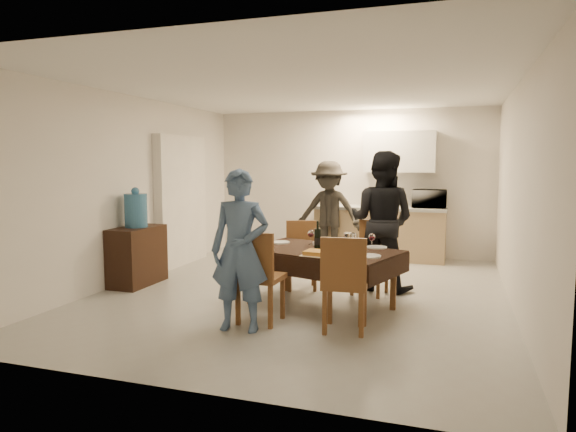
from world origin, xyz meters
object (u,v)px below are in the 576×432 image
object	(u,v)px
microwave	(429,199)
person_kitchen	(329,211)
person_near	(240,250)
person_far	(382,221)
console	(137,256)
water_jug	(136,210)
wine_bottle	(318,235)
dining_table	(321,252)
savoury_tart	(321,253)
water_pitcher	(350,242)

from	to	relation	value
microwave	person_kitchen	world-z (taller)	person_kitchen
person_near	person_kitchen	size ratio (longest dim) A/B	0.95
person_near	person_far	xyz separation A→B (m)	(1.10, 2.10, 0.10)
person_far	console	bearing A→B (deg)	25.51
water_jug	wine_bottle	bearing A→B (deg)	-4.95
dining_table	person_kitchen	xyz separation A→B (m)	(-0.58, 2.77, 0.20)
water_jug	savoury_tart	size ratio (longest dim) A/B	1.17
savoury_tart	water_pitcher	bearing A→B (deg)	52.85
dining_table	water_pitcher	world-z (taller)	water_pitcher
console	person_kitchen	xyz separation A→B (m)	(2.08, 2.50, 0.45)
dining_table	savoury_tart	distance (m)	0.40
water_jug	microwave	distance (m)	4.73
person_kitchen	microwave	bearing A→B (deg)	15.52
microwave	water_jug	bearing A→B (deg)	38.52
water_pitcher	person_far	size ratio (longest dim) A/B	0.12
water_jug	water_pitcher	bearing A→B (deg)	-6.18
microwave	person_kitchen	size ratio (longest dim) A/B	0.33
person_near	person_far	bearing A→B (deg)	55.48
savoury_tart	person_far	bearing A→B (deg)	72.53
person_kitchen	console	bearing A→B (deg)	-129.81
water_pitcher	microwave	bearing A→B (deg)	78.11
water_pitcher	person_far	distance (m)	1.13
water_jug	microwave	xyz separation A→B (m)	(3.70, 2.95, 0.04)
water_pitcher	dining_table	bearing A→B (deg)	171.87
person_far	water_jug	bearing A→B (deg)	25.51
dining_table	microwave	size ratio (longest dim) A/B	3.54
person_far	savoury_tart	bearing A→B (deg)	84.49
wine_bottle	microwave	bearing A→B (deg)	71.05
microwave	person_far	xyz separation A→B (m)	(-0.49, -2.17, -0.15)
person_near	dining_table	bearing A→B (deg)	55.48
water_jug	person_kitchen	size ratio (longest dim) A/B	0.27
wine_bottle	savoury_tart	world-z (taller)	wine_bottle
dining_table	wine_bottle	size ratio (longest dim) A/B	6.08
wine_bottle	person_kitchen	bearing A→B (deg)	101.05
microwave	savoury_tart	bearing A→B (deg)	75.39
water_pitcher	savoury_tart	size ratio (longest dim) A/B	0.54
person_near	person_far	distance (m)	2.37
savoury_tart	person_far	xyz separation A→B (m)	(0.45, 1.43, 0.21)
dining_table	water_jug	bearing A→B (deg)	-168.33
wine_bottle	person_near	xyz separation A→B (m)	(-0.50, -1.10, -0.03)
person_near	console	bearing A→B (deg)	140.99
wine_bottle	water_pitcher	distance (m)	0.42
console	person_far	distance (m)	3.34
water_jug	person_near	distance (m)	2.50
dining_table	microwave	bearing A→B (deg)	89.72
savoury_tart	person_kitchen	distance (m)	3.23
wine_bottle	savoury_tart	xyz separation A→B (m)	(0.15, -0.43, -0.14)
dining_table	water_jug	size ratio (longest dim) A/B	4.28
person_far	water_pitcher	bearing A→B (deg)	91.66
console	person_near	xyz separation A→B (m)	(2.11, -1.33, 0.41)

